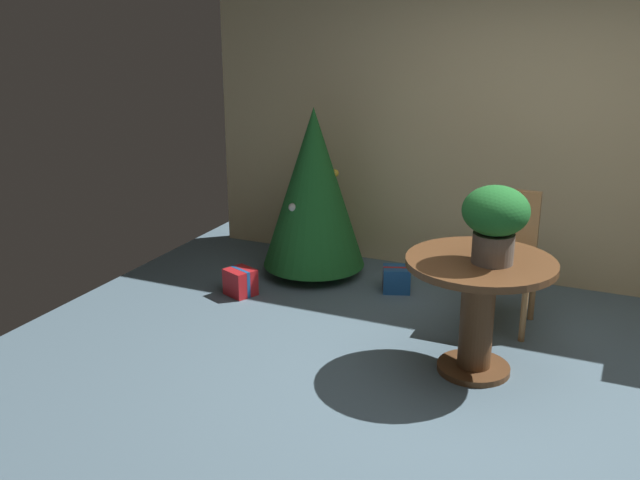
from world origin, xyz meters
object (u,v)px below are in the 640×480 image
at_px(flower_vase, 495,218).
at_px(gift_box_red, 240,282).
at_px(wooden_chair_far, 505,251).
at_px(round_dining_table, 478,296).
at_px(holiday_tree, 314,188).
at_px(gift_box_blue, 396,279).

bearing_deg(flower_vase, gift_box_red, 165.60).
relative_size(wooden_chair_far, gift_box_red, 3.50).
height_order(wooden_chair_far, gift_box_red, wooden_chair_far).
distance_m(round_dining_table, wooden_chair_far, 0.85).
bearing_deg(gift_box_red, holiday_tree, 62.74).
relative_size(holiday_tree, gift_box_red, 5.19).
bearing_deg(flower_vase, round_dining_table, 157.79).
xyz_separation_m(flower_vase, holiday_tree, (-1.72, 1.19, -0.26)).
bearing_deg(gift_box_red, round_dining_table, -14.11).
xyz_separation_m(wooden_chair_far, gift_box_red, (-1.99, -0.34, -0.43)).
distance_m(flower_vase, holiday_tree, 2.11).
height_order(flower_vase, gift_box_red, flower_vase).
distance_m(round_dining_table, gift_box_red, 2.09).
height_order(flower_vase, wooden_chair_far, flower_vase).
bearing_deg(holiday_tree, round_dining_table, -35.26).
xyz_separation_m(flower_vase, gift_box_red, (-2.06, 0.53, -0.92)).
relative_size(round_dining_table, gift_box_blue, 3.36).
relative_size(flower_vase, wooden_chair_far, 0.49).
height_order(round_dining_table, gift_box_red, round_dining_table).
bearing_deg(round_dining_table, wooden_chair_far, 90.00).
bearing_deg(holiday_tree, flower_vase, -34.78).
relative_size(round_dining_table, wooden_chair_far, 0.94).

